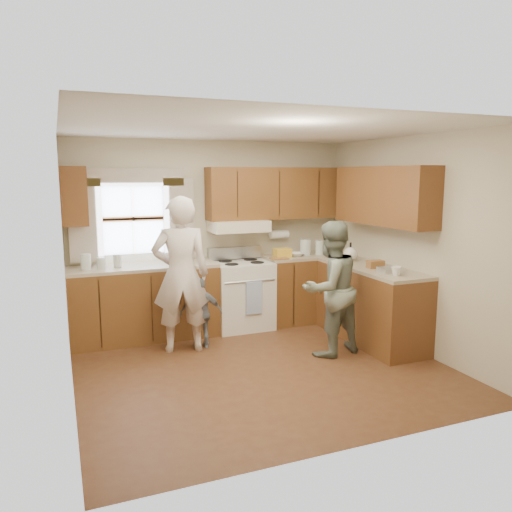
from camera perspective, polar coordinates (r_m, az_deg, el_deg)
name	(u,v)px	position (r m, az deg, el deg)	size (l,w,h in m)	color
room	(261,253)	(5.17, 0.62, 0.37)	(3.80, 3.80, 3.80)	#4E2918
kitchen_fixtures	(273,270)	(6.45, 2.00, -1.56)	(3.80, 2.25, 2.15)	#4F2B11
stove	(241,294)	(6.74, -1.70, -4.32)	(0.76, 0.67, 1.07)	silver
woman_left	(181,275)	(5.83, -8.57, -2.12)	(0.66, 0.44, 1.82)	beige
woman_right	(330,289)	(5.74, 8.49, -3.71)	(0.75, 0.58, 1.54)	#213828
child	(201,313)	(6.00, -6.27, -6.48)	(0.50, 0.21, 0.85)	slate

